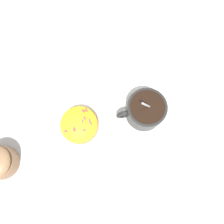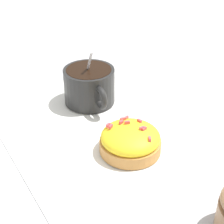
% 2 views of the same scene
% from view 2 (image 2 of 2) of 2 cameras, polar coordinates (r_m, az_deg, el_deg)
% --- Properties ---
extents(ground_plane, '(3.00, 3.00, 0.00)m').
position_cam_2_polar(ground_plane, '(0.57, -0.62, -1.96)').
color(ground_plane, '#B2B2B7').
extents(paper_napkin, '(0.36, 0.34, 0.00)m').
position_cam_2_polar(paper_napkin, '(0.57, -0.62, -1.84)').
color(paper_napkin, white).
rests_on(paper_napkin, ground_plane).
extents(coffee_cup, '(0.11, 0.08, 0.09)m').
position_cam_2_polar(coffee_cup, '(0.61, -3.49, 4.19)').
color(coffee_cup, black).
rests_on(coffee_cup, paper_napkin).
extents(frosted_pastry, '(0.08, 0.08, 0.04)m').
position_cam_2_polar(frosted_pastry, '(0.50, 2.47, -4.39)').
color(frosted_pastry, '#C18442').
rests_on(frosted_pastry, paper_napkin).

